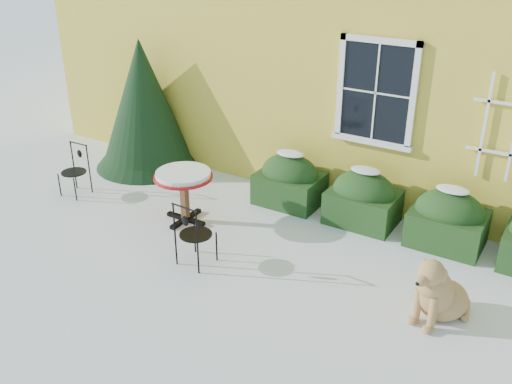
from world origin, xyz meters
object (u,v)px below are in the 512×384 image
Objects in this scene: evergreen_shrub at (145,116)px; dog at (438,293)px; patio_chair_far at (75,170)px; bistro_table at (183,180)px; patio_chair_near at (194,234)px.

evergreen_shrub reaches higher than dog.
evergreen_shrub is 1.74m from patio_chair_far.
bistro_table is at bearing -35.43° from evergreen_shrub.
patio_chair_near reaches higher than bistro_table.
evergreen_shrub reaches higher than patio_chair_far.
dog is at bearing -5.54° from bistro_table.
patio_chair_near reaches higher than dog.
bistro_table is 2.24m from patio_chair_far.
evergreen_shrub is 3.80m from patio_chair_near.
patio_chair_near reaches higher than patio_chair_far.
patio_chair_far is 0.91× the size of dog.
evergreen_shrub is 6.39m from dog.
evergreen_shrub is 2.56× the size of patio_chair_near.
patio_chair_near is at bearing -46.16° from bistro_table.
dog is at bearing -16.87° from evergreen_shrub.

